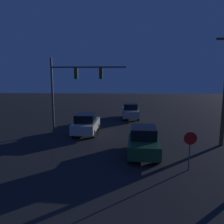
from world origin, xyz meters
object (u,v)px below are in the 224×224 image
traffic_signal_mast (71,83)px  stop_sign (190,144)px  car_mid (86,124)px  car_far (130,111)px  car_near (143,141)px

traffic_signal_mast → stop_sign: traffic_signal_mast is taller
car_mid → car_far: size_ratio=1.01×
car_mid → car_far: 8.24m
car_far → car_near: bearing=91.9°
car_mid → car_near: bearing=-46.2°
car_near → car_far: (-0.34, 12.06, 0.00)m
car_mid → traffic_signal_mast: traffic_signal_mast is taller
car_far → stop_sign: size_ratio=1.99×
car_near → car_mid: 6.62m
car_near → car_far: size_ratio=1.02×
car_far → traffic_signal_mast: 9.63m
car_near → traffic_signal_mast: size_ratio=0.66×
car_mid → car_far: bearing=62.0°
car_near → car_mid: same height
car_near → car_mid: size_ratio=1.01×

